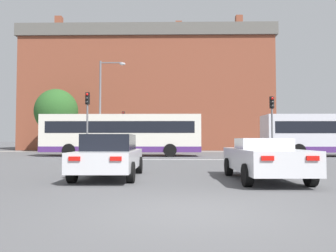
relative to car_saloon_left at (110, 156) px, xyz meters
name	(u,v)px	position (x,y,z in m)	size (l,w,h in m)	color
ground_plane	(195,212)	(2.58, -5.31, -0.75)	(400.00, 400.00, 0.00)	#545456
stop_line_strip	(179,160)	(2.58, 10.26, -0.75)	(9.55, 0.30, 0.01)	silver
far_pavement	(177,152)	(2.58, 24.81, -0.75)	(70.61, 2.50, 0.01)	gray
brick_civic_building	(149,93)	(-1.22, 35.04, 7.16)	(32.46, 13.77, 18.02)	brown
car_saloon_left	(110,156)	(0.00, 0.00, 0.00)	(2.04, 4.57, 1.48)	silver
car_roadster_right	(264,158)	(5.10, -0.71, -0.05)	(2.04, 4.54, 1.35)	silver
bus_crossing_lead	(122,134)	(-1.92, 14.85, 1.01)	(12.50, 2.69, 3.28)	silver
traffic_light_far_left	(123,125)	(-3.24, 24.17, 2.18)	(0.26, 0.31, 4.38)	slate
traffic_light_near_left	(87,115)	(-3.53, 10.33, 2.23)	(0.26, 0.31, 4.46)	slate
traffic_light_near_right	(272,117)	(8.80, 10.64, 2.07)	(0.26, 0.31, 4.20)	slate
street_lamp_junction	(104,98)	(-3.49, 15.45, 3.98)	(2.16, 0.36, 7.83)	slate
pedestrian_waiting	(193,143)	(4.31, 23.94, 0.24)	(0.37, 0.46, 1.70)	brown
pedestrian_walking_east	(179,142)	(2.85, 24.74, 0.26)	(0.32, 0.45, 1.72)	black
tree_by_building	(56,111)	(-10.68, 24.38, 3.68)	(4.66, 4.66, 6.89)	#4C3823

